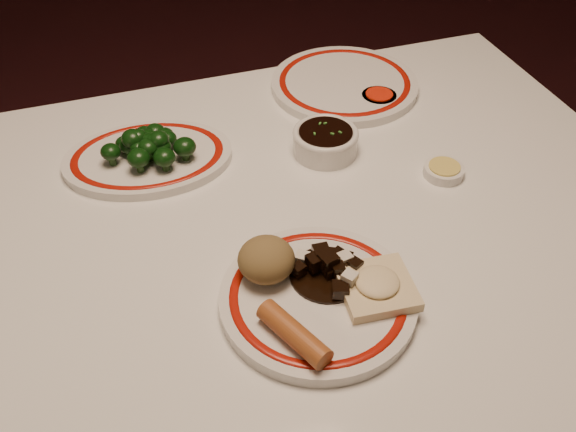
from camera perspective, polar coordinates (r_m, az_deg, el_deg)
The scene contains 12 objects.
dining_table at distance 1.00m, azimuth -0.54°, elevation -4.79°, with size 1.20×0.90×0.75m.
main_plate at distance 0.83m, azimuth 2.68°, elevation -7.33°, with size 0.33×0.33×0.02m.
rice_mound at distance 0.83m, azimuth -1.94°, elevation -3.89°, with size 0.07×0.07×0.05m, color olive.
spring_roll at distance 0.76m, azimuth 0.53°, elevation -10.42°, with size 0.03×0.03×0.10m, color #A95B29.
fried_wonton at distance 0.83m, azimuth 7.91°, elevation -6.16°, with size 0.10×0.10×0.03m.
stirfry_heap at distance 0.84m, azimuth 3.74°, elevation -4.66°, with size 0.10×0.10×0.03m.
broccoli_plate at distance 1.07m, azimuth -12.33°, elevation 5.10°, with size 0.30×0.26×0.02m.
broccoli_pile at distance 1.05m, azimuth -12.24°, elevation 6.22°, with size 0.15×0.12×0.05m.
soy_bowl at distance 1.07m, azimuth 3.34°, elevation 6.58°, with size 0.11×0.11×0.04m.
sweet_sour_dish at distance 1.21m, azimuth 8.08°, elevation 10.34°, with size 0.06×0.06×0.02m.
mustard_dish at distance 1.05m, azimuth 13.67°, elevation 3.94°, with size 0.06×0.06×0.02m.
far_plate at distance 1.25m, azimuth 5.04°, elevation 11.62°, with size 0.33×0.33×0.02m.
Camera 1 is at (-0.21, -0.65, 1.39)m, focal length 40.00 mm.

